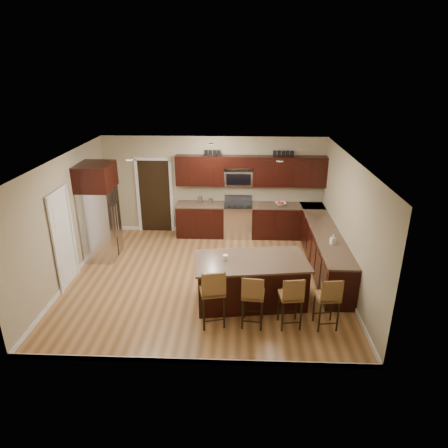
{
  "coord_description": "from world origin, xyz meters",
  "views": [
    {
      "loc": [
        0.73,
        -7.81,
        4.44
      ],
      "look_at": [
        0.38,
        0.4,
        1.16
      ],
      "focal_mm": 32.0,
      "sensor_mm": 36.0,
      "label": 1
    }
  ],
  "objects_px": {
    "stool_mid": "(253,295)",
    "refrigerator": "(99,211)",
    "stool_right": "(291,296)",
    "stool_extra": "(329,297)",
    "island": "(250,282)",
    "range": "(238,220)",
    "stool_left": "(213,292)"
  },
  "relations": [
    {
      "from": "stool_right",
      "to": "stool_extra",
      "type": "xyz_separation_m",
      "value": [
        0.65,
        0.0,
        0.0
      ]
    },
    {
      "from": "stool_left",
      "to": "stool_mid",
      "type": "relative_size",
      "value": 1.09
    },
    {
      "from": "stool_mid",
      "to": "refrigerator",
      "type": "distance_m",
      "value": 4.54
    },
    {
      "from": "stool_left",
      "to": "stool_right",
      "type": "height_order",
      "value": "stool_left"
    },
    {
      "from": "stool_mid",
      "to": "range",
      "type": "bearing_deg",
      "value": 100.12
    },
    {
      "from": "island",
      "to": "stool_extra",
      "type": "height_order",
      "value": "stool_extra"
    },
    {
      "from": "island",
      "to": "stool_right",
      "type": "height_order",
      "value": "stool_right"
    },
    {
      "from": "stool_mid",
      "to": "stool_extra",
      "type": "relative_size",
      "value": 1.01
    },
    {
      "from": "stool_left",
      "to": "stool_right",
      "type": "relative_size",
      "value": 1.1
    },
    {
      "from": "stool_left",
      "to": "stool_extra",
      "type": "relative_size",
      "value": 1.1
    },
    {
      "from": "stool_right",
      "to": "refrigerator",
      "type": "height_order",
      "value": "refrigerator"
    },
    {
      "from": "stool_extra",
      "to": "island",
      "type": "bearing_deg",
      "value": 140.75
    },
    {
      "from": "refrigerator",
      "to": "stool_extra",
      "type": "distance_m",
      "value": 5.66
    },
    {
      "from": "range",
      "to": "island",
      "type": "height_order",
      "value": "range"
    },
    {
      "from": "stool_mid",
      "to": "stool_extra",
      "type": "height_order",
      "value": "stool_mid"
    },
    {
      "from": "refrigerator",
      "to": "stool_mid",
      "type": "bearing_deg",
      "value": -36.97
    },
    {
      "from": "stool_mid",
      "to": "stool_right",
      "type": "distance_m",
      "value": 0.68
    },
    {
      "from": "island",
      "to": "stool_mid",
      "type": "xyz_separation_m",
      "value": [
        0.02,
        -0.84,
        0.22
      ]
    },
    {
      "from": "range",
      "to": "refrigerator",
      "type": "relative_size",
      "value": 0.47
    },
    {
      "from": "island",
      "to": "refrigerator",
      "type": "relative_size",
      "value": 0.99
    },
    {
      "from": "stool_right",
      "to": "stool_extra",
      "type": "height_order",
      "value": "same"
    },
    {
      "from": "stool_left",
      "to": "stool_extra",
      "type": "height_order",
      "value": "stool_left"
    },
    {
      "from": "refrigerator",
      "to": "stool_extra",
      "type": "bearing_deg",
      "value": -28.78
    },
    {
      "from": "range",
      "to": "stool_left",
      "type": "bearing_deg",
      "value": -95.58
    },
    {
      "from": "refrigerator",
      "to": "stool_extra",
      "type": "relative_size",
      "value": 2.27
    },
    {
      "from": "refrigerator",
      "to": "island",
      "type": "bearing_deg",
      "value": -27.56
    },
    {
      "from": "stool_left",
      "to": "stool_mid",
      "type": "bearing_deg",
      "value": -12.38
    },
    {
      "from": "stool_left",
      "to": "stool_extra",
      "type": "bearing_deg",
      "value": -12.57
    },
    {
      "from": "stool_mid",
      "to": "stool_right",
      "type": "xyz_separation_m",
      "value": [
        0.68,
        0.0,
        -0.01
      ]
    },
    {
      "from": "range",
      "to": "stool_right",
      "type": "bearing_deg",
      "value": -76.71
    },
    {
      "from": "range",
      "to": "island",
      "type": "bearing_deg",
      "value": -85.17
    },
    {
      "from": "range",
      "to": "stool_extra",
      "type": "bearing_deg",
      "value": -68.58
    }
  ]
}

